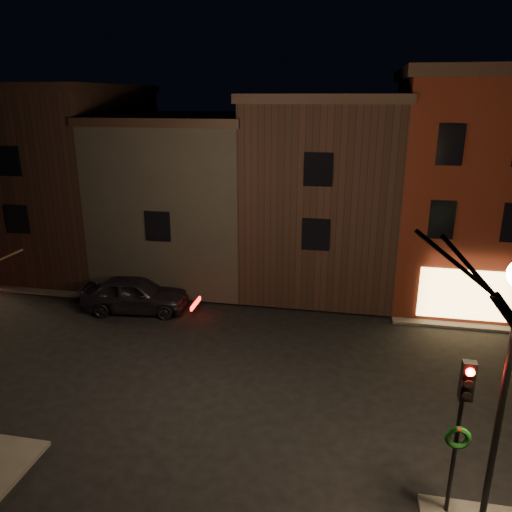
{
  "coord_description": "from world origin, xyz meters",
  "views": [
    {
      "loc": [
        3.02,
        -15.46,
        9.45
      ],
      "look_at": [
        -0.76,
        3.54,
        3.2
      ],
      "focal_mm": 35.0,
      "sensor_mm": 36.0,
      "label": 1
    }
  ],
  "objects": [
    {
      "name": "traffic_signal",
      "position": [
        5.6,
        -5.51,
        2.81
      ],
      "size": [
        0.58,
        0.38,
        4.05
      ],
      "color": "black",
      "rests_on": "sidewalk_near_right"
    },
    {
      "name": "corner_building",
      "position": [
        8.0,
        9.47,
        5.4
      ],
      "size": [
        6.5,
        8.5,
        10.5
      ],
      "color": "#4C180D",
      "rests_on": "ground"
    },
    {
      "name": "row_building_a",
      "position": [
        1.5,
        10.5,
        4.83
      ],
      "size": [
        7.3,
        10.3,
        9.4
      ],
      "color": "black",
      "rests_on": "ground"
    },
    {
      "name": "row_building_b",
      "position": [
        -5.75,
        10.5,
        4.33
      ],
      "size": [
        7.8,
        10.3,
        8.4
      ],
      "color": "black",
      "rests_on": "ground"
    },
    {
      "name": "ground",
      "position": [
        0.0,
        0.0,
        0.0
      ],
      "size": [
        120.0,
        120.0,
        0.0
      ],
      "primitive_type": "plane",
      "color": "black",
      "rests_on": "ground"
    },
    {
      "name": "sidewalk_far_left",
      "position": [
        -20.0,
        20.0,
        0.06
      ],
      "size": [
        30.0,
        30.0,
        0.12
      ],
      "primitive_type": "cube",
      "color": "#2D2B28",
      "rests_on": "ground"
    },
    {
      "name": "parked_car_a",
      "position": [
        -6.5,
        4.14,
        0.82
      ],
      "size": [
        5.01,
        2.5,
        1.64
      ],
      "primitive_type": "imported",
      "rotation": [
        0.0,
        0.0,
        1.69
      ],
      "color": "black",
      "rests_on": "ground"
    },
    {
      "name": "row_building_c",
      "position": [
        -13.0,
        10.5,
        5.08
      ],
      "size": [
        7.3,
        10.3,
        9.9
      ],
      "color": "black",
      "rests_on": "ground"
    }
  ]
}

